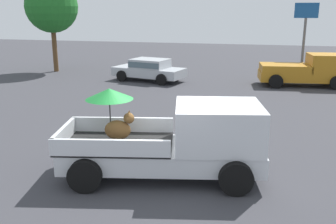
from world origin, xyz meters
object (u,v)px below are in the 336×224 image
at_px(pickup_truck_main, 179,140).
at_px(pickup_truck_red, 307,70).
at_px(motel_sign, 305,25).
at_px(parked_sedan_near, 149,69).

distance_m(pickup_truck_main, pickup_truck_red, 14.12).
height_order(pickup_truck_red, motel_sign, motel_sign).
height_order(pickup_truck_main, motel_sign, motel_sign).
xyz_separation_m(pickup_truck_red, motel_sign, (-0.07, 2.80, 2.37)).
distance_m(pickup_truck_red, motel_sign, 3.67).
relative_size(pickup_truck_main, parked_sedan_near, 1.16).
relative_size(pickup_truck_main, pickup_truck_red, 1.07).
xyz_separation_m(pickup_truck_main, parked_sedan_near, (-4.69, 12.71, -0.22)).
bearing_deg(pickup_truck_red, pickup_truck_main, -115.00).
bearing_deg(pickup_truck_main, motel_sign, 63.31).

